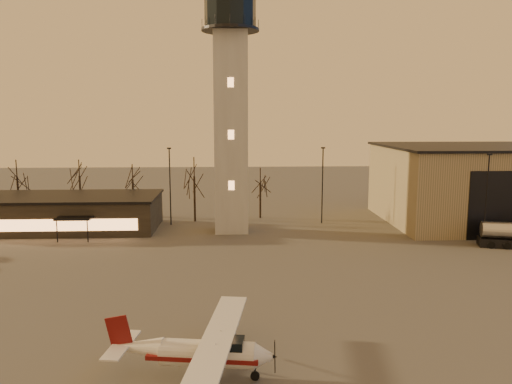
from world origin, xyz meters
TOP-DOWN VIEW (x-y plane):
  - ground at (0.00, 0.00)m, footprint 220.00×220.00m
  - control_tower at (0.00, 30.00)m, footprint 6.80×6.80m
  - hangar at (36.00, 33.98)m, footprint 30.60×20.60m
  - terminal at (-21.99, 31.98)m, footprint 25.40×12.20m
  - light_poles at (0.50, 31.00)m, footprint 58.50×12.25m
  - tree_row at (-13.70, 39.16)m, footprint 37.20×9.20m
  - cessna_front at (-1.12, -5.30)m, footprint 9.87×12.44m

SIDE VIEW (x-z plane):
  - ground at x=0.00m, z-range 0.00..0.00m
  - cessna_front at x=-1.12m, z-range -0.54..2.88m
  - terminal at x=-21.99m, z-range 0.01..4.31m
  - hangar at x=36.00m, z-range 0.00..10.30m
  - light_poles at x=0.50m, z-range 0.34..10.48m
  - tree_row at x=-13.70m, z-range 1.54..10.34m
  - control_tower at x=0.00m, z-range 0.03..32.63m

